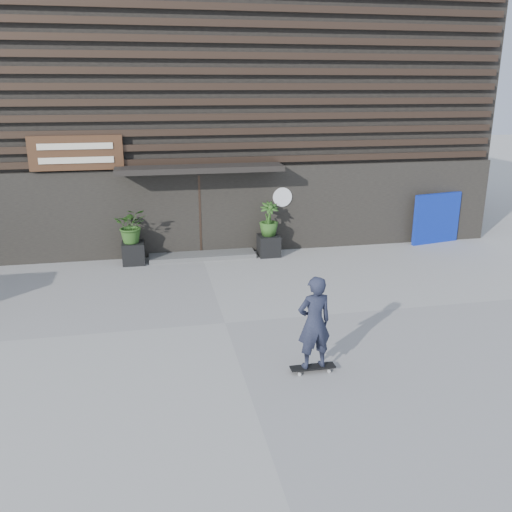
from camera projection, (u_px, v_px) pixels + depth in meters
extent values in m
plane|color=#9D9A94|center=(225.00, 323.00, 11.17)|extent=(80.00, 80.00, 0.00)
cube|color=#51514F|center=(202.00, 255.00, 15.46)|extent=(3.00, 0.80, 0.12)
cube|color=black|center=(134.00, 253.00, 14.84)|extent=(0.60, 0.60, 0.60)
imported|color=#2D591E|center=(132.00, 225.00, 14.61)|extent=(0.86, 0.75, 0.96)
cube|color=black|center=(269.00, 245.00, 15.55)|extent=(0.60, 0.60, 0.60)
imported|color=#2D591E|center=(269.00, 219.00, 15.32)|extent=(0.54, 0.54, 0.96)
cube|color=#0B2097|center=(436.00, 218.00, 16.69)|extent=(1.65, 0.45, 1.56)
cube|color=black|center=(184.00, 106.00, 19.33)|extent=(18.00, 10.00, 8.00)
cube|color=black|center=(200.00, 212.00, 15.42)|extent=(18.00, 0.12, 2.50)
cube|color=#38281E|center=(198.00, 161.00, 14.93)|extent=(17.60, 0.08, 0.18)
cube|color=#38281E|center=(198.00, 147.00, 14.81)|extent=(17.60, 0.08, 0.18)
cube|color=#38281E|center=(197.00, 132.00, 14.69)|extent=(17.60, 0.08, 0.18)
cube|color=#38281E|center=(197.00, 117.00, 14.58)|extent=(17.60, 0.08, 0.18)
cube|color=#38281E|center=(196.00, 102.00, 14.46)|extent=(17.60, 0.08, 0.18)
cube|color=#38281E|center=(196.00, 87.00, 14.34)|extent=(17.60, 0.08, 0.18)
cube|color=#38281E|center=(196.00, 71.00, 14.23)|extent=(17.60, 0.08, 0.18)
cube|color=#38281E|center=(195.00, 55.00, 14.11)|extent=(17.60, 0.08, 0.18)
cube|color=#38281E|center=(194.00, 39.00, 13.99)|extent=(17.60, 0.08, 0.18)
cube|color=#38281E|center=(194.00, 22.00, 13.87)|extent=(17.60, 0.08, 0.18)
cube|color=#38281E|center=(193.00, 6.00, 13.76)|extent=(17.60, 0.08, 0.18)
cube|color=black|center=(200.00, 168.00, 14.62)|extent=(4.50, 1.00, 0.15)
cube|color=black|center=(199.00, 214.00, 15.60)|extent=(2.40, 0.30, 2.30)
cube|color=#38281E|center=(200.00, 215.00, 15.43)|extent=(0.06, 0.10, 2.30)
cube|color=#472B19|center=(76.00, 153.00, 14.17)|extent=(2.40, 0.10, 0.90)
cube|color=beige|center=(75.00, 146.00, 14.05)|extent=(1.90, 0.02, 0.16)
cube|color=beige|center=(76.00, 160.00, 14.16)|extent=(1.90, 0.02, 0.16)
cylinder|color=white|center=(282.00, 197.00, 15.69)|extent=(0.56, 0.03, 0.56)
cube|color=black|center=(313.00, 367.00, 9.25)|extent=(0.78, 0.20, 0.02)
cylinder|color=#AEAEA9|center=(299.00, 374.00, 9.12)|extent=(0.06, 0.03, 0.06)
cylinder|color=#B9B9B4|center=(296.00, 368.00, 9.31)|extent=(0.06, 0.03, 0.06)
cylinder|color=#A9AAA5|center=(329.00, 371.00, 9.22)|extent=(0.06, 0.03, 0.06)
cylinder|color=#AFAFAA|center=(325.00, 366.00, 9.41)|extent=(0.06, 0.03, 0.06)
imported|color=#1B1F31|center=(314.00, 323.00, 9.00)|extent=(0.64, 0.46, 1.63)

